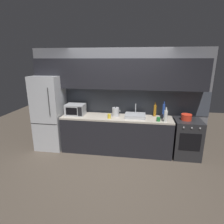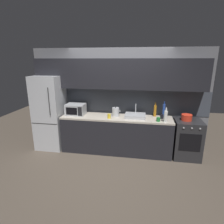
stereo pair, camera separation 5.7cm
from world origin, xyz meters
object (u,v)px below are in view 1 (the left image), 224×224
object	(u,v)px
mug_dark	(162,116)
mug_yellow	(109,116)
kettle	(116,112)
oven_range	(187,138)
wine_bottle_blue	(164,110)
microwave	(76,110)
refrigerator	(50,113)
cooking_pot	(186,117)
mug_green	(158,119)
wine_bottle_amber	(155,111)
wine_bottle_white	(166,116)

from	to	relation	value
mug_dark	mug_yellow	size ratio (longest dim) A/B	0.95
kettle	mug_dark	world-z (taller)	kettle
oven_range	wine_bottle_blue	size ratio (longest dim) A/B	2.33
wine_bottle_blue	mug_yellow	xyz separation A→B (m)	(-1.26, -0.30, -0.11)
kettle	mug_dark	distance (m)	1.09
microwave	kettle	distance (m)	0.99
refrigerator	oven_range	bearing A→B (deg)	-0.02
refrigerator	cooking_pot	bearing A→B (deg)	0.00
mug_green	wine_bottle_blue	bearing A→B (deg)	67.04
wine_bottle_blue	wine_bottle_amber	xyz separation A→B (m)	(-0.20, 0.05, -0.02)
oven_range	mug_dark	size ratio (longest dim) A/B	8.86
oven_range	mug_dark	distance (m)	0.78
microwave	kettle	world-z (taller)	microwave
refrigerator	microwave	size ratio (longest dim) A/B	4.02
oven_range	cooking_pot	world-z (taller)	cooking_pot
wine_bottle_white	mug_yellow	bearing A→B (deg)	177.43
oven_range	microwave	distance (m)	2.74
oven_range	kettle	bearing A→B (deg)	177.69
wine_bottle_white	mug_green	world-z (taller)	wine_bottle_white
oven_range	cooking_pot	size ratio (longest dim) A/B	3.86
kettle	cooking_pot	bearing A→B (deg)	-2.34
refrigerator	wine_bottle_blue	distance (m)	2.82
microwave	mug_yellow	size ratio (longest dim) A/B	4.32
oven_range	wine_bottle_white	size ratio (longest dim) A/B	2.78
kettle	mug_dark	xyz separation A→B (m)	(1.09, -0.04, -0.05)
oven_range	cooking_pot	bearing A→B (deg)	178.61
wine_bottle_white	mug_dark	world-z (taller)	wine_bottle_white
refrigerator	wine_bottle_white	size ratio (longest dim) A/B	5.72
wine_bottle_amber	mug_green	xyz separation A→B (m)	(0.06, -0.38, -0.10)
refrigerator	wine_bottle_amber	size ratio (longest dim) A/B	5.44
oven_range	microwave	size ratio (longest dim) A/B	1.96
wine_bottle_white	mug_dark	xyz separation A→B (m)	(-0.06, 0.23, -0.08)
refrigerator	wine_bottle_blue	xyz separation A→B (m)	(2.81, 0.15, 0.14)
kettle	wine_bottle_amber	world-z (taller)	wine_bottle_amber
wine_bottle_blue	cooking_pot	bearing A→B (deg)	-17.26
refrigerator	mug_yellow	bearing A→B (deg)	-5.25
microwave	oven_range	bearing A→B (deg)	-0.42
microwave	mug_green	distance (m)	2.00
mug_dark	wine_bottle_amber	bearing A→B (deg)	131.80
wine_bottle_amber	cooking_pot	bearing A→B (deg)	-16.10
mug_dark	mug_green	size ratio (longest dim) A/B	1.14
microwave	mug_yellow	xyz separation A→B (m)	(0.87, -0.16, -0.08)
kettle	wine_bottle_blue	bearing A→B (deg)	4.35
microwave	kettle	xyz separation A→B (m)	(0.99, 0.05, -0.03)
mug_yellow	cooking_pot	distance (m)	1.76
oven_range	kettle	distance (m)	1.78
wine_bottle_amber	microwave	bearing A→B (deg)	-174.65
kettle	refrigerator	bearing A→B (deg)	-177.72
wine_bottle_amber	wine_bottle_white	bearing A→B (deg)	-62.68
kettle	wine_bottle_blue	size ratio (longest dim) A/B	0.60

